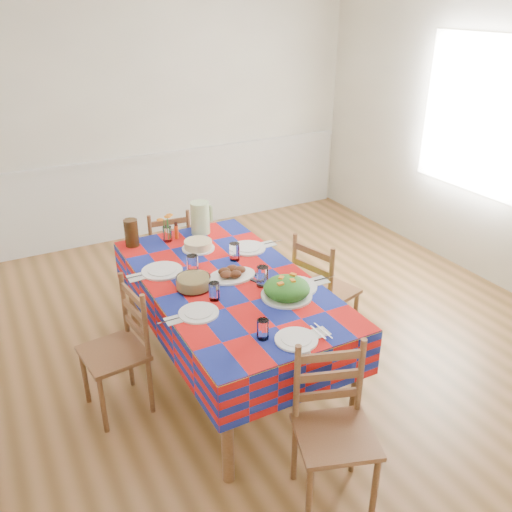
{
  "coord_description": "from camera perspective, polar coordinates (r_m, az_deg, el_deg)",
  "views": [
    {
      "loc": [
        -1.91,
        -3.18,
        2.5
      ],
      "look_at": [
        -0.28,
        -0.15,
        0.83
      ],
      "focal_mm": 38.0,
      "sensor_mm": 36.0,
      "label": 1
    }
  ],
  "objects": [
    {
      "name": "room",
      "position": [
        3.88,
        2.65,
        8.65
      ],
      "size": [
        4.58,
        5.08,
        2.78
      ],
      "color": "brown",
      "rests_on": "ground"
    },
    {
      "name": "wainscot",
      "position": [
        6.31,
        -9.16,
        6.97
      ],
      "size": [
        4.41,
        0.06,
        0.92
      ],
      "color": "white",
      "rests_on": "room"
    },
    {
      "name": "window_right",
      "position": [
        5.5,
        21.99,
        13.63
      ],
      "size": [
        0.0,
        1.4,
        1.4
      ],
      "primitive_type": "plane",
      "rotation": [
        0.0,
        -1.57,
        0.0
      ],
      "color": "white",
      "rests_on": "room"
    },
    {
      "name": "dining_table",
      "position": [
        3.71,
        -2.93,
        -3.64
      ],
      "size": [
        1.05,
        1.95,
        0.76
      ],
      "color": "brown",
      "rests_on": "room"
    },
    {
      "name": "setting_near_head",
      "position": [
        3.05,
        3.08,
        -8.34
      ],
      "size": [
        0.4,
        0.26,
        0.12
      ],
      "color": "white",
      "rests_on": "dining_table"
    },
    {
      "name": "setting_left_near",
      "position": [
        3.34,
        -5.54,
        -5.15
      ],
      "size": [
        0.45,
        0.27,
        0.12
      ],
      "rotation": [
        0.0,
        0.0,
        1.57
      ],
      "color": "white",
      "rests_on": "dining_table"
    },
    {
      "name": "setting_left_far",
      "position": [
        3.78,
        -8.82,
        -1.34
      ],
      "size": [
        0.52,
        0.31,
        0.14
      ],
      "rotation": [
        0.0,
        0.0,
        1.57
      ],
      "color": "white",
      "rests_on": "dining_table"
    },
    {
      "name": "setting_right_near",
      "position": [
        3.57,
        3.02,
        -2.81
      ],
      "size": [
        0.54,
        0.31,
        0.14
      ],
      "rotation": [
        0.0,
        0.0,
        -1.57
      ],
      "color": "white",
      "rests_on": "dining_table"
    },
    {
      "name": "setting_right_far",
      "position": [
        4.03,
        -1.28,
        0.73
      ],
      "size": [
        0.51,
        0.29,
        0.13
      ],
      "rotation": [
        0.0,
        0.0,
        -1.57
      ],
      "color": "white",
      "rests_on": "dining_table"
    },
    {
      "name": "meat_platter",
      "position": [
        3.69,
        -2.57,
        -1.86
      ],
      "size": [
        0.33,
        0.24,
        0.06
      ],
      "color": "white",
      "rests_on": "dining_table"
    },
    {
      "name": "salad_platter",
      "position": [
        3.44,
        3.25,
        -3.5
      ],
      "size": [
        0.33,
        0.33,
        0.14
      ],
      "color": "white",
      "rests_on": "dining_table"
    },
    {
      "name": "pasta_bowl",
      "position": [
        3.56,
        -6.61,
        -2.79
      ],
      "size": [
        0.23,
        0.23,
        0.08
      ],
      "color": "white",
      "rests_on": "dining_table"
    },
    {
      "name": "cake",
      "position": [
        4.11,
        -6.11,
        1.15
      ],
      "size": [
        0.25,
        0.25,
        0.07
      ],
      "color": "white",
      "rests_on": "dining_table"
    },
    {
      "name": "serving_utensils",
      "position": [
        3.64,
        0.51,
        -2.63
      ],
      "size": [
        0.15,
        0.34,
        0.01
      ],
      "color": "black",
      "rests_on": "dining_table"
    },
    {
      "name": "flower_vase",
      "position": [
        4.25,
        -9.36,
        2.73
      ],
      "size": [
        0.14,
        0.12,
        0.23
      ],
      "color": "white",
      "rests_on": "dining_table"
    },
    {
      "name": "hot_sauce",
      "position": [
        4.3,
        -8.39,
        2.69
      ],
      "size": [
        0.03,
        0.03,
        0.13
      ],
      "primitive_type": "cylinder",
      "color": "red",
      "rests_on": "dining_table"
    },
    {
      "name": "green_pitcher",
      "position": [
        4.36,
        -5.9,
        4.03
      ],
      "size": [
        0.15,
        0.15,
        0.26
      ],
      "primitive_type": "cylinder",
      "color": "#BDE09E",
      "rests_on": "dining_table"
    },
    {
      "name": "tea_pitcher",
      "position": [
        4.22,
        -12.98,
        2.4
      ],
      "size": [
        0.11,
        0.11,
        0.21
      ],
      "primitive_type": "cylinder",
      "color": "#301D0A",
      "rests_on": "dining_table"
    },
    {
      "name": "name_card",
      "position": [
        2.96,
        4.98,
        -10.11
      ],
      "size": [
        0.08,
        0.03,
        0.02
      ],
      "primitive_type": "cube",
      "color": "white",
      "rests_on": "dining_table"
    },
    {
      "name": "chair_near",
      "position": [
        2.99,
        8.14,
        -17.69
      ],
      "size": [
        0.5,
        0.49,
        0.91
      ],
      "rotation": [
        0.0,
        0.0,
        -0.33
      ],
      "color": "brown",
      "rests_on": "room"
    },
    {
      "name": "chair_far",
      "position": [
        4.84,
        -9.2,
        0.16
      ],
      "size": [
        0.42,
        0.4,
        0.86
      ],
      "rotation": [
        0.0,
        0.0,
        3.04
      ],
      "color": "brown",
      "rests_on": "room"
    },
    {
      "name": "chair_left",
      "position": [
        3.63,
        -14.19,
        -9.63
      ],
      "size": [
        0.42,
        0.43,
        0.89
      ],
      "rotation": [
        0.0,
        0.0,
        -1.46
      ],
      "color": "brown",
      "rests_on": "room"
    },
    {
      "name": "chair_right",
      "position": [
        4.15,
        6.97,
        -3.8
      ],
      "size": [
        0.49,
        0.5,
        0.93
      ],
      "rotation": [
        0.0,
        0.0,
        1.85
      ],
      "color": "brown",
      "rests_on": "room"
    }
  ]
}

